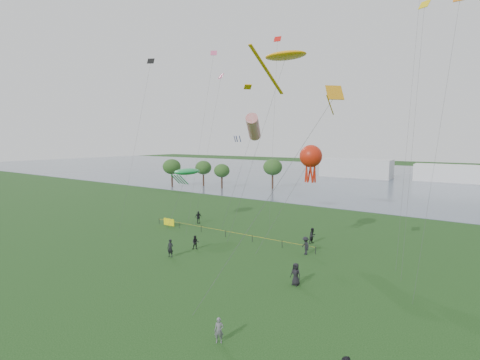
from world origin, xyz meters
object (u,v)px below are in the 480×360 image
Objects in this scene: fence at (189,226)px; kite_flyer at (219,330)px; kite_stingray at (285,56)px; kite_octopus at (311,157)px.

fence is 27.07m from kite_flyer.
kite_flyer is 0.07× the size of kite_stingray.
kite_octopus is at bearing 5.07° from fence.
kite_stingray is at bearing 164.53° from kite_octopus.
fence is 1.08× the size of kite_stingray.
kite_stingray reaches higher than kite_flyer.
kite_flyer is 0.13× the size of kite_octopus.
kite_stingray is (-6.86, 21.58, 20.99)m from kite_flyer.
kite_flyer is at bearing -43.77° from fence.
kite_stingray is at bearing 12.68° from fence.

